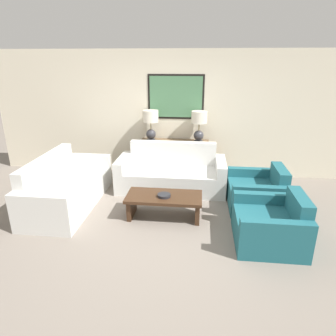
{
  "coord_description": "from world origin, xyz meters",
  "views": [
    {
      "loc": [
        0.55,
        -3.93,
        2.43
      ],
      "look_at": [
        0.0,
        0.96,
        0.65
      ],
      "focal_mm": 32.0,
      "sensor_mm": 36.0,
      "label": 1
    }
  ],
  "objects_px": {
    "coffee_table": "(164,201)",
    "couch_by_back_wall": "(171,174)",
    "decorative_bowl": "(164,195)",
    "console_table": "(174,159)",
    "couch_by_side": "(66,189)",
    "armchair_near_back_wall": "(258,193)",
    "table_lamp_left": "(151,121)",
    "armchair_near_camera": "(271,225)",
    "table_lamp_right": "(199,123)"
  },
  "relations": [
    {
      "from": "coffee_table",
      "to": "couch_by_back_wall",
      "type": "bearing_deg",
      "value": 90.1
    },
    {
      "from": "couch_by_back_wall",
      "to": "decorative_bowl",
      "type": "bearing_deg",
      "value": -89.74
    },
    {
      "from": "console_table",
      "to": "couch_by_back_wall",
      "type": "height_order",
      "value": "couch_by_back_wall"
    },
    {
      "from": "couch_by_side",
      "to": "armchair_near_back_wall",
      "type": "distance_m",
      "value": 3.35
    },
    {
      "from": "table_lamp_left",
      "to": "couch_by_side",
      "type": "distance_m",
      "value": 2.21
    },
    {
      "from": "decorative_bowl",
      "to": "armchair_near_camera",
      "type": "xyz_separation_m",
      "value": [
        1.56,
        -0.5,
        -0.15
      ]
    },
    {
      "from": "couch_by_side",
      "to": "armchair_near_camera",
      "type": "xyz_separation_m",
      "value": [
        3.34,
        -0.82,
        -0.03
      ]
    },
    {
      "from": "table_lamp_left",
      "to": "couch_by_side",
      "type": "bearing_deg",
      "value": -129.16
    },
    {
      "from": "couch_by_back_wall",
      "to": "coffee_table",
      "type": "relative_size",
      "value": 1.72
    },
    {
      "from": "console_table",
      "to": "couch_by_side",
      "type": "bearing_deg",
      "value": -138.73
    },
    {
      "from": "table_lamp_right",
      "to": "couch_by_back_wall",
      "type": "relative_size",
      "value": 0.3
    },
    {
      "from": "table_lamp_right",
      "to": "armchair_near_camera",
      "type": "height_order",
      "value": "table_lamp_right"
    },
    {
      "from": "console_table",
      "to": "table_lamp_left",
      "type": "distance_m",
      "value": 0.95
    },
    {
      "from": "coffee_table",
      "to": "table_lamp_left",
      "type": "bearing_deg",
      "value": 105.51
    },
    {
      "from": "couch_by_back_wall",
      "to": "table_lamp_left",
      "type": "bearing_deg",
      "value": 128.13
    },
    {
      "from": "armchair_near_camera",
      "to": "armchair_near_back_wall",
      "type": "bearing_deg",
      "value": 90.0
    },
    {
      "from": "armchair_near_back_wall",
      "to": "armchair_near_camera",
      "type": "height_order",
      "value": "same"
    },
    {
      "from": "decorative_bowl",
      "to": "couch_by_side",
      "type": "bearing_deg",
      "value": 169.86
    },
    {
      "from": "decorative_bowl",
      "to": "coffee_table",
      "type": "bearing_deg",
      "value": 94.68
    },
    {
      "from": "console_table",
      "to": "table_lamp_right",
      "type": "xyz_separation_m",
      "value": [
        0.51,
        0.0,
        0.81
      ]
    },
    {
      "from": "console_table",
      "to": "armchair_near_camera",
      "type": "distance_m",
      "value": 2.85
    },
    {
      "from": "decorative_bowl",
      "to": "armchair_near_back_wall",
      "type": "bearing_deg",
      "value": 20.63
    },
    {
      "from": "table_lamp_right",
      "to": "couch_by_side",
      "type": "height_order",
      "value": "table_lamp_right"
    },
    {
      "from": "table_lamp_left",
      "to": "table_lamp_right",
      "type": "relative_size",
      "value": 1.0
    },
    {
      "from": "couch_by_back_wall",
      "to": "decorative_bowl",
      "type": "height_order",
      "value": "couch_by_back_wall"
    },
    {
      "from": "console_table",
      "to": "armchair_near_back_wall",
      "type": "height_order",
      "value": "console_table"
    },
    {
      "from": "console_table",
      "to": "armchair_near_back_wall",
      "type": "distance_m",
      "value": 2.03
    },
    {
      "from": "coffee_table",
      "to": "decorative_bowl",
      "type": "distance_m",
      "value": 0.13
    },
    {
      "from": "table_lamp_left",
      "to": "coffee_table",
      "type": "relative_size",
      "value": 0.53
    },
    {
      "from": "armchair_near_back_wall",
      "to": "table_lamp_right",
      "type": "bearing_deg",
      "value": 129.6
    },
    {
      "from": "table_lamp_left",
      "to": "coffee_table",
      "type": "height_order",
      "value": "table_lamp_left"
    },
    {
      "from": "table_lamp_left",
      "to": "couch_by_back_wall",
      "type": "xyz_separation_m",
      "value": [
        0.51,
        -0.64,
        -0.92
      ]
    },
    {
      "from": "console_table",
      "to": "couch_by_side",
      "type": "xyz_separation_m",
      "value": [
        -1.77,
        -1.56,
        -0.11
      ]
    },
    {
      "from": "table_lamp_left",
      "to": "couch_by_back_wall",
      "type": "relative_size",
      "value": 0.3
    },
    {
      "from": "couch_by_back_wall",
      "to": "decorative_bowl",
      "type": "relative_size",
      "value": 9.98
    },
    {
      "from": "table_lamp_right",
      "to": "table_lamp_left",
      "type": "bearing_deg",
      "value": 180.0
    },
    {
      "from": "console_table",
      "to": "decorative_bowl",
      "type": "distance_m",
      "value": 1.87
    },
    {
      "from": "decorative_bowl",
      "to": "table_lamp_right",
      "type": "bearing_deg",
      "value": 75.05
    },
    {
      "from": "table_lamp_left",
      "to": "armchair_near_back_wall",
      "type": "bearing_deg",
      "value": -31.77
    },
    {
      "from": "couch_by_back_wall",
      "to": "armchair_near_back_wall",
      "type": "bearing_deg",
      "value": -22.2
    },
    {
      "from": "table_lamp_left",
      "to": "coffee_table",
      "type": "xyz_separation_m",
      "value": [
        0.51,
        -1.83,
        -0.93
      ]
    },
    {
      "from": "table_lamp_left",
      "to": "armchair_near_back_wall",
      "type": "xyz_separation_m",
      "value": [
        2.08,
        -1.29,
        -0.95
      ]
    },
    {
      "from": "couch_by_back_wall",
      "to": "couch_by_side",
      "type": "distance_m",
      "value": 1.99
    },
    {
      "from": "console_table",
      "to": "couch_by_back_wall",
      "type": "xyz_separation_m",
      "value": [
        0.0,
        -0.64,
        -0.11
      ]
    },
    {
      "from": "table_lamp_right",
      "to": "armchair_near_back_wall",
      "type": "relative_size",
      "value": 0.65
    },
    {
      "from": "armchair_near_camera",
      "to": "decorative_bowl",
      "type": "bearing_deg",
      "value": 162.18
    },
    {
      "from": "table_lamp_left",
      "to": "coffee_table",
      "type": "bearing_deg",
      "value": -74.49
    },
    {
      "from": "table_lamp_right",
      "to": "armchair_near_back_wall",
      "type": "height_order",
      "value": "table_lamp_right"
    },
    {
      "from": "table_lamp_right",
      "to": "decorative_bowl",
      "type": "distance_m",
      "value": 2.1
    },
    {
      "from": "couch_by_back_wall",
      "to": "couch_by_side",
      "type": "xyz_separation_m",
      "value": [
        -1.77,
        -0.91,
        0.0
      ]
    }
  ]
}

